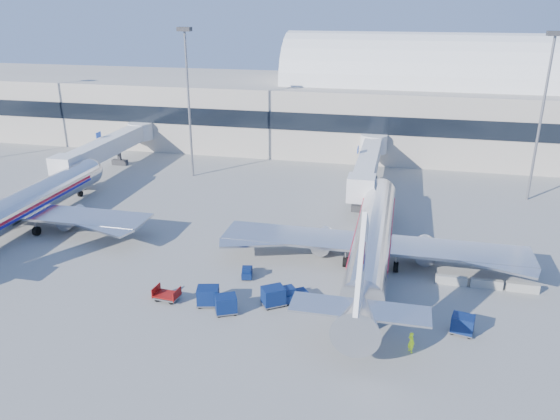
% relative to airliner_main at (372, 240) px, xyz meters
% --- Properties ---
extents(ground, '(260.00, 260.00, 0.00)m').
position_rel_airliner_main_xyz_m(ground, '(-10.00, -4.51, -2.93)').
color(ground, gray).
rests_on(ground, ground).
extents(terminal, '(170.00, 28.15, 21.00)m').
position_rel_airliner_main_xyz_m(terminal, '(-23.60, 51.46, 4.60)').
color(terminal, '#B2AA9E').
rests_on(terminal, ground).
extents(airliner_main, '(32.00, 37.26, 12.07)m').
position_rel_airliner_main_xyz_m(airliner_main, '(0.00, 0.00, 0.00)').
color(airliner_main, silver).
rests_on(airliner_main, ground).
extents(airliner_mid, '(32.00, 37.26, 12.07)m').
position_rel_airliner_main_xyz_m(airliner_mid, '(-42.00, 0.00, 0.00)').
color(airliner_mid, silver).
rests_on(airliner_mid, ground).
extents(jetbridge_near, '(4.40, 27.50, 6.25)m').
position_rel_airliner_main_xyz_m(jetbridge_near, '(-2.40, 26.30, 1.00)').
color(jetbridge_near, silver).
rests_on(jetbridge_near, ground).
extents(jetbridge_mid, '(4.40, 27.50, 6.25)m').
position_rel_airliner_main_xyz_m(jetbridge_mid, '(-44.40, 26.30, 1.00)').
color(jetbridge_mid, silver).
rests_on(jetbridge_mid, ground).
extents(mast_west, '(2.00, 1.20, 22.60)m').
position_rel_airliner_main_xyz_m(mast_west, '(-30.00, 25.49, 11.87)').
color(mast_west, slate).
rests_on(mast_west, ground).
extents(mast_east, '(2.00, 1.20, 22.60)m').
position_rel_airliner_main_xyz_m(mast_east, '(20.00, 25.49, 11.87)').
color(mast_east, slate).
rests_on(mast_east, ground).
extents(barrier_near, '(3.00, 0.55, 0.90)m').
position_rel_airliner_main_xyz_m(barrier_near, '(8.00, -2.51, -2.48)').
color(barrier_near, '#9E9E96').
rests_on(barrier_near, ground).
extents(barrier_mid, '(3.00, 0.55, 0.90)m').
position_rel_airliner_main_xyz_m(barrier_mid, '(11.30, -2.51, -2.48)').
color(barrier_mid, '#9E9E96').
rests_on(barrier_mid, ground).
extents(barrier_far, '(3.00, 0.55, 0.90)m').
position_rel_airliner_main_xyz_m(barrier_far, '(14.60, -2.51, -2.48)').
color(barrier_far, '#9E9E96').
rests_on(barrier_far, ground).
extents(tug_lead, '(2.70, 2.41, 1.59)m').
position_rel_airliner_main_xyz_m(tug_lead, '(-6.50, -9.20, -2.20)').
color(tug_lead, '#091946').
rests_on(tug_lead, ground).
extents(tug_right, '(2.77, 1.78, 1.67)m').
position_rel_airliner_main_xyz_m(tug_right, '(-0.71, -7.94, -2.17)').
color(tug_right, '#091946').
rests_on(tug_right, ground).
extents(tug_left, '(1.40, 2.17, 1.31)m').
position_rel_airliner_main_xyz_m(tug_left, '(-12.02, -5.60, -2.33)').
color(tug_left, '#091946').
rests_on(tug_left, ground).
extents(cart_train_a, '(2.60, 2.47, 1.83)m').
position_rel_airliner_main_xyz_m(cart_train_a, '(-8.14, -10.28, -1.95)').
color(cart_train_a, '#091946').
rests_on(cart_train_a, ground).
extents(cart_train_b, '(2.40, 2.18, 1.72)m').
position_rel_airliner_main_xyz_m(cart_train_b, '(-11.93, -12.53, -2.01)').
color(cart_train_b, '#091946').
rests_on(cart_train_b, ground).
extents(cart_train_c, '(2.37, 2.01, 1.81)m').
position_rel_airliner_main_xyz_m(cart_train_c, '(-13.96, -11.58, -1.96)').
color(cart_train_c, '#091946').
rests_on(cart_train_c, ground).
extents(cart_solo_near, '(2.20, 1.87, 1.69)m').
position_rel_airliner_main_xyz_m(cart_solo_near, '(0.15, -12.05, -2.02)').
color(cart_solo_near, '#091946').
rests_on(cart_solo_near, ground).
extents(cart_solo_far, '(2.15, 1.81, 1.66)m').
position_rel_airliner_main_xyz_m(cart_solo_far, '(8.36, -11.13, -2.04)').
color(cart_solo_far, '#091946').
rests_on(cart_solo_far, ground).
extents(cart_open_red, '(2.45, 1.84, 0.62)m').
position_rel_airliner_main_xyz_m(cart_open_red, '(-18.03, -11.57, -2.48)').
color(cart_open_red, slate).
rests_on(cart_open_red, ground).
extents(ramp_worker, '(0.74, 0.77, 1.78)m').
position_rel_airliner_main_xyz_m(ramp_worker, '(4.17, -14.75, -2.04)').
color(ramp_worker, '#9BDA17').
rests_on(ramp_worker, ground).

